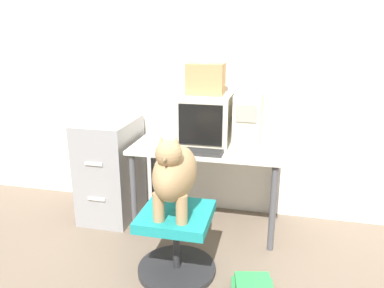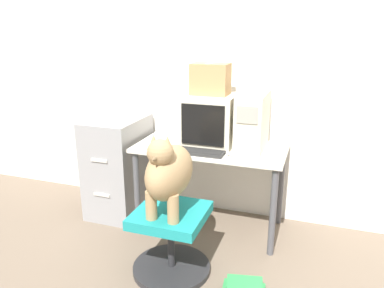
{
  "view_description": "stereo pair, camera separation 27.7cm",
  "coord_description": "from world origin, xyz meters",
  "px_view_note": "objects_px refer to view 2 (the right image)",
  "views": [
    {
      "loc": [
        0.55,
        -2.59,
        1.68
      ],
      "look_at": [
        -0.05,
        -0.01,
        0.84
      ],
      "focal_mm": 35.0,
      "sensor_mm": 36.0,
      "label": 1
    },
    {
      "loc": [
        0.81,
        -2.51,
        1.68
      ],
      "look_at": [
        -0.05,
        -0.01,
        0.84
      ],
      "focal_mm": 35.0,
      "sensor_mm": 36.0,
      "label": 2
    }
  ],
  "objects_px": {
    "pc_tower": "(253,121)",
    "filing_cabinet": "(119,166)",
    "keyboard": "(197,152)",
    "cardboard_box": "(210,79)",
    "dog": "(168,171)",
    "crt_monitor": "(210,120)",
    "office_chair": "(171,239)"
  },
  "relations": [
    {
      "from": "office_chair",
      "to": "dog",
      "type": "height_order",
      "value": "dog"
    },
    {
      "from": "crt_monitor",
      "to": "keyboard",
      "type": "distance_m",
      "value": 0.34
    },
    {
      "from": "keyboard",
      "to": "filing_cabinet",
      "type": "bearing_deg",
      "value": 164.99
    },
    {
      "from": "pc_tower",
      "to": "cardboard_box",
      "type": "relative_size",
      "value": 1.61
    },
    {
      "from": "dog",
      "to": "keyboard",
      "type": "bearing_deg",
      "value": 86.76
    },
    {
      "from": "pc_tower",
      "to": "cardboard_box",
      "type": "bearing_deg",
      "value": 175.64
    },
    {
      "from": "crt_monitor",
      "to": "dog",
      "type": "distance_m",
      "value": 0.8
    },
    {
      "from": "filing_cabinet",
      "to": "crt_monitor",
      "type": "bearing_deg",
      "value": 3.82
    },
    {
      "from": "crt_monitor",
      "to": "dog",
      "type": "bearing_deg",
      "value": -93.43
    },
    {
      "from": "pc_tower",
      "to": "filing_cabinet",
      "type": "xyz_separation_m",
      "value": [
        -1.21,
        -0.03,
        -0.52
      ]
    },
    {
      "from": "pc_tower",
      "to": "cardboard_box",
      "type": "distance_m",
      "value": 0.48
    },
    {
      "from": "crt_monitor",
      "to": "office_chair",
      "type": "distance_m",
      "value": 1.03
    },
    {
      "from": "crt_monitor",
      "to": "filing_cabinet",
      "type": "relative_size",
      "value": 0.47
    },
    {
      "from": "dog",
      "to": "filing_cabinet",
      "type": "height_order",
      "value": "dog"
    },
    {
      "from": "crt_monitor",
      "to": "filing_cabinet",
      "type": "height_order",
      "value": "crt_monitor"
    },
    {
      "from": "keyboard",
      "to": "cardboard_box",
      "type": "height_order",
      "value": "cardboard_box"
    },
    {
      "from": "crt_monitor",
      "to": "cardboard_box",
      "type": "bearing_deg",
      "value": 90.0
    },
    {
      "from": "pc_tower",
      "to": "filing_cabinet",
      "type": "distance_m",
      "value": 1.32
    },
    {
      "from": "office_chair",
      "to": "dog",
      "type": "relative_size",
      "value": 0.97
    },
    {
      "from": "pc_tower",
      "to": "filing_cabinet",
      "type": "height_order",
      "value": "pc_tower"
    },
    {
      "from": "crt_monitor",
      "to": "keyboard",
      "type": "relative_size",
      "value": 1.0
    },
    {
      "from": "office_chair",
      "to": "cardboard_box",
      "type": "relative_size",
      "value": 1.87
    },
    {
      "from": "keyboard",
      "to": "office_chair",
      "type": "height_order",
      "value": "keyboard"
    },
    {
      "from": "pc_tower",
      "to": "office_chair",
      "type": "distance_m",
      "value": 1.1
    },
    {
      "from": "filing_cabinet",
      "to": "dog",
      "type": "bearing_deg",
      "value": -42.06
    },
    {
      "from": "pc_tower",
      "to": "dog",
      "type": "distance_m",
      "value": 0.88
    },
    {
      "from": "keyboard",
      "to": "office_chair",
      "type": "relative_size",
      "value": 0.77
    },
    {
      "from": "keyboard",
      "to": "office_chair",
      "type": "xyz_separation_m",
      "value": [
        -0.03,
        -0.48,
        -0.49
      ]
    },
    {
      "from": "pc_tower",
      "to": "dog",
      "type": "height_order",
      "value": "pc_tower"
    },
    {
      "from": "pc_tower",
      "to": "keyboard",
      "type": "height_order",
      "value": "pc_tower"
    },
    {
      "from": "keyboard",
      "to": "filing_cabinet",
      "type": "xyz_separation_m",
      "value": [
        -0.83,
        0.22,
        -0.3
      ]
    },
    {
      "from": "crt_monitor",
      "to": "keyboard",
      "type": "bearing_deg",
      "value": -93.76
    }
  ]
}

